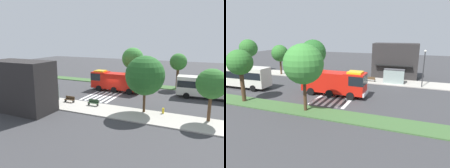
# 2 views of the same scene
# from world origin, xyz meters

# --- Properties ---
(ground_plane) EXTENTS (120.00, 120.00, 0.00)m
(ground_plane) POSITION_xyz_m (0.00, 0.00, 0.00)
(ground_plane) COLOR #38383A
(sidewalk) EXTENTS (60.00, 4.80, 0.14)m
(sidewalk) POSITION_xyz_m (0.00, 9.25, 0.07)
(sidewalk) COLOR #ADA89E
(sidewalk) RESTS_ON ground_plane
(median_strip) EXTENTS (60.00, 3.00, 0.14)m
(median_strip) POSITION_xyz_m (0.00, -8.35, 0.07)
(median_strip) COLOR #3D6033
(median_strip) RESTS_ON ground_plane
(crosswalk) EXTENTS (4.95, 12.32, 0.01)m
(crosswalk) POSITION_xyz_m (0.67, 0.00, 0.01)
(crosswalk) COLOR silver
(crosswalk) RESTS_ON ground_plane
(fire_truck) EXTENTS (9.58, 2.97, 3.74)m
(fire_truck) POSITION_xyz_m (0.30, -1.45, 2.01)
(fire_truck) COLOR red
(fire_truck) RESTS_ON ground_plane
(transit_bus) EXTENTS (11.10, 3.15, 3.53)m
(transit_bus) POSITION_xyz_m (-16.25, -3.08, 2.09)
(transit_bus) COLOR silver
(transit_bus) RESTS_ON ground_plane
(bus_stop_shelter) EXTENTS (3.50, 1.40, 2.46)m
(bus_stop_shelter) POSITION_xyz_m (7.41, 8.20, 1.89)
(bus_stop_shelter) COLOR #4C4C51
(bus_stop_shelter) RESTS_ON sidewalk
(bench_near_shelter) EXTENTS (1.60, 0.50, 0.90)m
(bench_near_shelter) POSITION_xyz_m (3.41, 8.22, 0.59)
(bench_near_shelter) COLOR #4C3823
(bench_near_shelter) RESTS_ON sidewalk
(bench_west_of_shelter) EXTENTS (1.60, 0.50, 0.90)m
(bench_west_of_shelter) POSITION_xyz_m (-0.70, 8.22, 0.59)
(bench_west_of_shelter) COLOR #2D472D
(bench_west_of_shelter) RESTS_ON sidewalk
(street_lamp) EXTENTS (0.36, 0.36, 6.05)m
(street_lamp) POSITION_xyz_m (12.05, 7.45, 3.72)
(street_lamp) COLOR #2D2D30
(street_lamp) RESTS_ON sidewalk
(storefront_building) EXTENTS (8.56, 5.08, 6.81)m
(storefront_building) POSITION_xyz_m (7.01, 13.78, 3.40)
(storefront_building) COLOR #282626
(storefront_building) RESTS_ON ground_plane
(sidewalk_tree_west) EXTENTS (3.48, 3.48, 6.23)m
(sidewalk_tree_west) POSITION_xyz_m (-15.98, 7.85, 4.60)
(sidewalk_tree_west) COLOR #513823
(sidewalk_tree_west) RESTS_ON sidewalk
(sidewalk_tree_center) EXTENTS (5.09, 5.09, 7.43)m
(sidewalk_tree_center) POSITION_xyz_m (-8.13, 7.85, 5.01)
(sidewalk_tree_center) COLOR #47301E
(sidewalk_tree_center) RESTS_ON sidewalk
(median_tree_far_west) EXTENTS (3.20, 3.20, 6.71)m
(median_tree_far_west) POSITION_xyz_m (-9.95, -8.35, 5.16)
(median_tree_far_west) COLOR #47301E
(median_tree_far_west) RESTS_ON median_strip
(median_tree_west) EXTENTS (4.47, 4.47, 7.62)m
(median_tree_west) POSITION_xyz_m (-0.79, -8.35, 5.51)
(median_tree_west) COLOR #47301E
(median_tree_west) RESTS_ON median_strip
(fire_hydrant) EXTENTS (0.28, 0.28, 0.70)m
(fire_hydrant) POSITION_xyz_m (-10.58, 7.35, 0.49)
(fire_hydrant) COLOR gold
(fire_hydrant) RESTS_ON sidewalk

